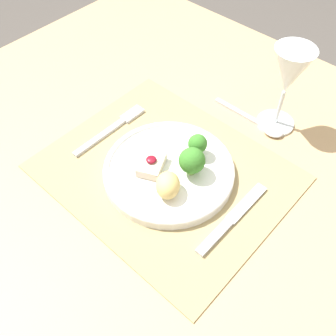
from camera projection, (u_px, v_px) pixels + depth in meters
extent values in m
plane|color=#4C4742|center=(167.00, 308.00, 1.34)|extent=(8.00, 8.00, 0.00)
cube|color=tan|center=(166.00, 177.00, 0.78)|extent=(1.21, 1.08, 0.03)
cylinder|color=tan|center=(146.00, 92.00, 1.52)|extent=(0.06, 0.06, 0.71)
cube|color=#9E895B|center=(166.00, 172.00, 0.77)|extent=(0.45, 0.37, 0.00)
cylinder|color=white|center=(168.00, 172.00, 0.76)|extent=(0.25, 0.25, 0.02)
torus|color=white|center=(168.00, 169.00, 0.75)|extent=(0.25, 0.25, 0.01)
cube|color=beige|center=(152.00, 164.00, 0.75)|extent=(0.07, 0.07, 0.02)
ellipsoid|color=maroon|center=(151.00, 160.00, 0.73)|extent=(0.02, 0.02, 0.01)
cylinder|color=#84B256|center=(191.00, 170.00, 0.74)|extent=(0.01, 0.01, 0.02)
sphere|color=#387A28|center=(192.00, 161.00, 0.72)|extent=(0.05, 0.05, 0.05)
cylinder|color=#84B256|center=(197.00, 151.00, 0.77)|extent=(0.01, 0.01, 0.02)
sphere|color=#387A28|center=(198.00, 144.00, 0.75)|extent=(0.04, 0.04, 0.04)
ellipsoid|color=#DBBC6B|center=(168.00, 185.00, 0.70)|extent=(0.07, 0.07, 0.04)
cube|color=silver|center=(100.00, 137.00, 0.82)|extent=(0.01, 0.14, 0.01)
cube|color=silver|center=(132.00, 114.00, 0.87)|extent=(0.02, 0.05, 0.01)
cube|color=silver|center=(215.00, 237.00, 0.67)|extent=(0.02, 0.09, 0.01)
cube|color=silver|center=(247.00, 203.00, 0.72)|extent=(0.02, 0.10, 0.00)
cube|color=silver|center=(240.00, 113.00, 0.87)|extent=(0.13, 0.01, 0.01)
ellipsoid|color=silver|center=(273.00, 131.00, 0.83)|extent=(0.05, 0.04, 0.01)
cylinder|color=white|center=(275.00, 123.00, 0.85)|extent=(0.08, 0.08, 0.01)
cylinder|color=white|center=(280.00, 107.00, 0.82)|extent=(0.01, 0.01, 0.08)
cone|color=white|center=(290.00, 72.00, 0.75)|extent=(0.08, 0.08, 0.10)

